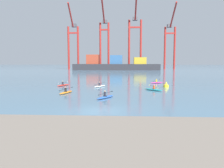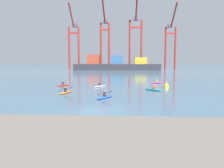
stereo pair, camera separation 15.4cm
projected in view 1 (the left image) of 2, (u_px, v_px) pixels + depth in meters
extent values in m
plane|color=#476B84|center=(99.00, 111.00, 19.96)|extent=(800.00, 800.00, 0.00)
cube|color=#28282D|center=(116.00, 67.00, 127.04)|extent=(48.55, 8.96, 3.41)
cube|color=#993823|center=(93.00, 59.00, 127.38)|extent=(6.80, 6.27, 5.29)
cube|color=#2D5684|center=(116.00, 60.00, 126.64)|extent=(6.80, 6.27, 4.94)
cube|color=#B29323|center=(140.00, 61.00, 125.94)|extent=(6.80, 6.27, 3.75)
cylinder|color=maroon|center=(69.00, 48.00, 138.17)|extent=(1.20, 1.20, 26.27)
cylinder|color=maroon|center=(78.00, 48.00, 137.84)|extent=(1.20, 1.20, 26.27)
cube|color=maroon|center=(73.00, 33.00, 137.12)|extent=(7.13, 0.90, 0.90)
cylinder|color=maroon|center=(71.00, 15.00, 130.56)|extent=(0.90, 11.98, 11.94)
cube|color=#47474C|center=(74.00, 25.00, 139.13)|extent=(2.80, 2.80, 2.00)
cylinder|color=maroon|center=(100.00, 46.00, 139.34)|extent=(1.20, 1.20, 28.82)
cylinder|color=maroon|center=(109.00, 46.00, 139.06)|extent=(1.20, 1.20, 28.82)
cube|color=maroon|center=(104.00, 30.00, 138.23)|extent=(6.31, 0.90, 0.90)
cylinder|color=maroon|center=(103.00, 10.00, 129.18)|extent=(0.90, 16.82, 11.71)
cube|color=#47474C|center=(105.00, 22.00, 140.20)|extent=(2.80, 2.80, 2.00)
cylinder|color=maroon|center=(129.00, 45.00, 132.88)|extent=(1.20, 1.20, 29.36)
cylinder|color=maroon|center=(141.00, 45.00, 132.49)|extent=(1.20, 1.20, 29.36)
cube|color=maroon|center=(135.00, 27.00, 131.70)|extent=(8.14, 0.90, 0.90)
cylinder|color=maroon|center=(136.00, 10.00, 124.82)|extent=(0.90, 12.68, 9.33)
cube|color=#47474C|center=(135.00, 19.00, 133.66)|extent=(2.80, 2.80, 2.00)
cylinder|color=maroon|center=(165.00, 48.00, 139.73)|extent=(1.20, 1.20, 26.29)
cylinder|color=maroon|center=(175.00, 48.00, 139.40)|extent=(1.20, 1.20, 26.29)
cube|color=maroon|center=(170.00, 33.00, 138.68)|extent=(7.17, 0.90, 0.90)
cylinder|color=maroon|center=(173.00, 15.00, 129.87)|extent=(0.90, 16.43, 11.56)
cube|color=#47474C|center=(169.00, 26.00, 140.69)|extent=(2.80, 2.80, 2.00)
cylinder|color=yellow|center=(166.00, 86.00, 39.04)|extent=(0.90, 0.90, 0.45)
cone|color=yellow|center=(166.00, 83.00, 39.00)|extent=(0.50, 0.49, 0.55)
ellipsoid|color=orange|center=(66.00, 92.00, 31.49)|extent=(1.45, 3.44, 0.26)
torus|color=black|center=(66.00, 91.00, 31.38)|extent=(0.60, 0.60, 0.05)
cylinder|color=black|center=(66.00, 90.00, 31.36)|extent=(0.30, 0.30, 0.50)
sphere|color=tan|center=(66.00, 87.00, 31.33)|extent=(0.19, 0.19, 0.19)
cylinder|color=black|center=(66.00, 89.00, 31.40)|extent=(1.96, 0.55, 0.63)
ellipsoid|color=black|center=(60.00, 91.00, 31.74)|extent=(0.21, 0.09, 0.16)
ellipsoid|color=black|center=(72.00, 87.00, 31.06)|extent=(0.21, 0.09, 0.16)
ellipsoid|color=teal|center=(153.00, 90.00, 34.61)|extent=(2.76, 2.90, 0.26)
torus|color=black|center=(154.00, 89.00, 34.52)|extent=(0.69, 0.69, 0.05)
cylinder|color=#DB471E|center=(154.00, 87.00, 34.50)|extent=(0.30, 0.30, 0.50)
sphere|color=tan|center=(154.00, 85.00, 34.46)|extent=(0.19, 0.19, 0.19)
cylinder|color=black|center=(154.00, 87.00, 34.53)|extent=(1.50, 1.40, 0.65)
ellipsoid|color=yellow|center=(149.00, 85.00, 33.86)|extent=(0.18, 0.17, 0.16)
ellipsoid|color=yellow|center=(158.00, 88.00, 35.20)|extent=(0.18, 0.17, 0.16)
ellipsoid|color=silver|center=(100.00, 86.00, 39.57)|extent=(2.17, 3.27, 0.26)
torus|color=black|center=(99.00, 86.00, 39.47)|extent=(0.67, 0.67, 0.05)
cylinder|color=#23232D|center=(99.00, 84.00, 39.44)|extent=(0.30, 0.30, 0.50)
sphere|color=tan|center=(99.00, 82.00, 39.41)|extent=(0.19, 0.19, 0.19)
cylinder|color=black|center=(100.00, 84.00, 39.48)|extent=(1.78, 1.00, 0.66)
ellipsoid|color=black|center=(95.00, 85.00, 40.04)|extent=(0.20, 0.13, 0.16)
ellipsoid|color=black|center=(104.00, 82.00, 38.92)|extent=(0.20, 0.13, 0.16)
ellipsoid|color=#2856B2|center=(105.00, 97.00, 27.21)|extent=(2.21, 3.25, 0.26)
torus|color=black|center=(105.00, 96.00, 27.11)|extent=(0.67, 0.67, 0.05)
cylinder|color=#23232D|center=(105.00, 94.00, 27.09)|extent=(0.30, 0.30, 0.50)
sphere|color=tan|center=(105.00, 91.00, 27.06)|extent=(0.19, 0.19, 0.19)
cylinder|color=black|center=(105.00, 93.00, 27.12)|extent=(1.77, 1.03, 0.64)
ellipsoid|color=black|center=(98.00, 95.00, 27.70)|extent=(0.20, 0.14, 0.16)
ellipsoid|color=black|center=(112.00, 91.00, 26.55)|extent=(0.20, 0.14, 0.16)
ellipsoid|color=#C13384|center=(157.00, 83.00, 46.68)|extent=(3.21, 2.30, 0.26)
torus|color=black|center=(156.00, 82.00, 46.62)|extent=(0.67, 0.67, 0.05)
cylinder|color=gold|center=(156.00, 81.00, 46.60)|extent=(0.30, 0.30, 0.50)
sphere|color=tan|center=(156.00, 79.00, 46.56)|extent=(0.19, 0.19, 0.19)
cylinder|color=black|center=(157.00, 80.00, 46.61)|extent=(1.10, 1.74, 0.62)
ellipsoid|color=black|center=(153.00, 81.00, 47.52)|extent=(0.14, 0.19, 0.16)
ellipsoid|color=black|center=(160.00, 79.00, 45.70)|extent=(0.14, 0.19, 0.16)
ellipsoid|color=red|center=(63.00, 85.00, 41.44)|extent=(1.83, 3.38, 0.26)
torus|color=black|center=(63.00, 84.00, 41.34)|extent=(0.64, 0.64, 0.05)
cylinder|color=#23232D|center=(63.00, 83.00, 41.31)|extent=(0.30, 0.30, 0.50)
sphere|color=tan|center=(63.00, 81.00, 41.28)|extent=(0.19, 0.19, 0.19)
cylinder|color=black|center=(63.00, 83.00, 41.35)|extent=(1.93, 0.81, 0.43)
ellipsoid|color=silver|center=(58.00, 83.00, 41.81)|extent=(0.20, 0.11, 0.14)
ellipsoid|color=silver|center=(67.00, 82.00, 40.89)|extent=(0.20, 0.11, 0.14)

